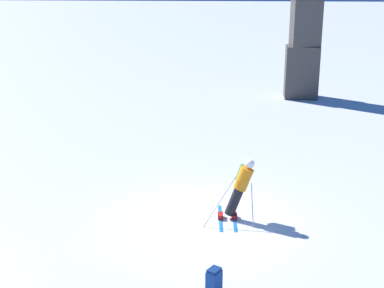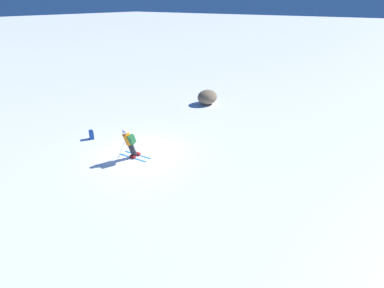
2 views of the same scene
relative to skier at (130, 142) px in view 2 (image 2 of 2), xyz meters
The scene contains 4 objects.
ground_plane 1.17m from the skier, behind, with size 300.00×300.00×0.00m, color white.
skier is the anchor object (origin of this frame).
spare_backpack 3.59m from the skier, 97.01° to the right, with size 0.34×0.37×0.50m.
exposed_boulder_0 9.45m from the skier, behind, with size 1.60×1.36×1.04m, color #7A664C.
Camera 2 is at (9.37, 9.74, 6.90)m, focal length 28.00 mm.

